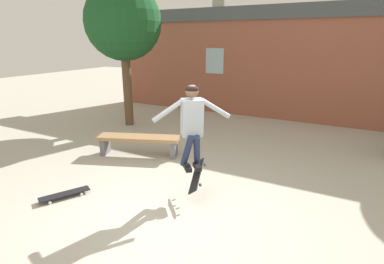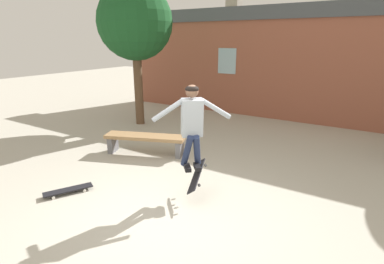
# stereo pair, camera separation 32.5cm
# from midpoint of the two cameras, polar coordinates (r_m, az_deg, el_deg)

# --- Properties ---
(ground_plane) EXTENTS (40.00, 40.00, 0.00)m
(ground_plane) POSITION_cam_midpoint_polar(r_m,az_deg,el_deg) (4.90, -6.24, -15.69)
(ground_plane) COLOR #B2AD9E
(building_backdrop) EXTENTS (13.49, 0.52, 5.02)m
(building_backdrop) POSITION_cam_midpoint_polar(r_m,az_deg,el_deg) (10.67, 15.15, 12.94)
(building_backdrop) COLOR #93513D
(building_backdrop) RESTS_ON ground_plane
(tree_left) EXTENTS (2.27, 2.27, 4.29)m
(tree_left) POSITION_cam_midpoint_polar(r_m,az_deg,el_deg) (9.67, -13.96, 19.54)
(tree_left) COLOR brown
(tree_left) RESTS_ON ground_plane
(park_bench) EXTENTS (1.95, 1.10, 0.47)m
(park_bench) POSITION_cam_midpoint_polar(r_m,az_deg,el_deg) (7.22, -11.38, -1.72)
(park_bench) COLOR #99754C
(park_bench) RESTS_ON ground_plane
(skater) EXTENTS (1.04, 0.93, 1.43)m
(skater) POSITION_cam_midpoint_polar(r_m,az_deg,el_deg) (4.88, -1.90, 2.16)
(skater) COLOR #9EA8B2
(skateboard_flipping) EXTENTS (0.37, 0.70, 0.42)m
(skateboard_flipping) POSITION_cam_midpoint_polar(r_m,az_deg,el_deg) (5.21, -0.90, -8.30)
(skateboard_flipping) COLOR black
(skateboard_resting) EXTENTS (0.56, 0.82, 0.08)m
(skateboard_resting) POSITION_cam_midpoint_polar(r_m,az_deg,el_deg) (5.85, -24.60, -10.72)
(skateboard_resting) COLOR black
(skateboard_resting) RESTS_ON ground_plane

